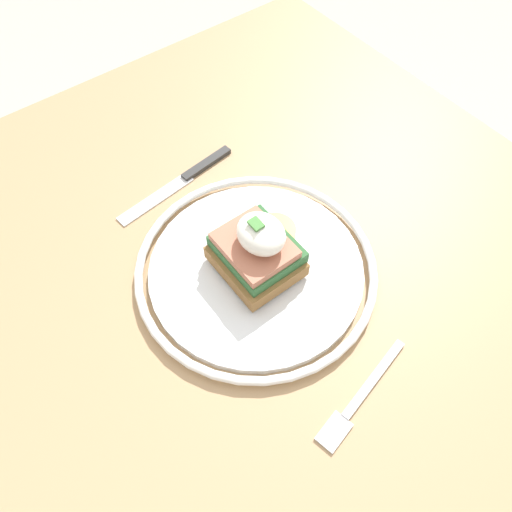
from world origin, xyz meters
The scene contains 6 objects.
ground_plane centered at (0.00, 0.00, 0.00)m, with size 6.00×6.00×0.00m, color #B2ADA3.
dining_table centered at (0.00, 0.00, 0.64)m, with size 0.84×0.79×0.77m.
plate centered at (-0.03, 0.03, 0.78)m, with size 0.28×0.28×0.02m.
sandwich centered at (-0.03, 0.03, 0.82)m, with size 0.09×0.12×0.08m.
fork centered at (-0.21, 0.04, 0.78)m, with size 0.04×0.14×0.00m.
knife centered at (0.15, 0.01, 0.78)m, with size 0.04×0.19×0.01m.
Camera 1 is at (-0.27, 0.22, 1.28)m, focal length 35.00 mm.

